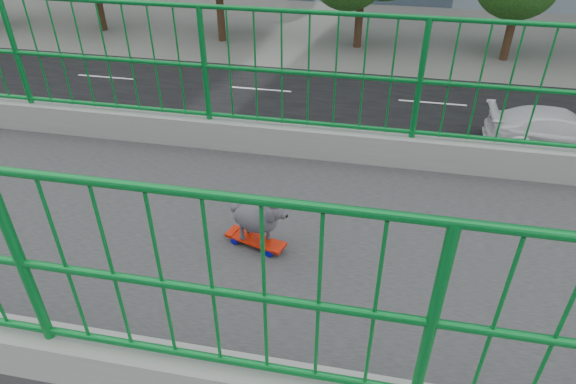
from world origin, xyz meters
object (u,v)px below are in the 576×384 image
(skateboard, at_px, (256,241))
(poodle, at_px, (257,217))
(car_3, at_px, (558,131))
(car_2, at_px, (352,155))

(skateboard, relative_size, poodle, 1.06)
(poodle, height_order, car_3, poodle)
(poodle, relative_size, car_2, 0.09)
(car_2, height_order, car_3, car_3)
(car_2, bearing_deg, poodle, 179.76)
(skateboard, bearing_deg, poodle, 90.00)
(poodle, distance_m, car_3, 18.57)
(skateboard, relative_size, car_2, 0.10)
(car_2, bearing_deg, skateboard, 179.64)
(car_2, relative_size, car_3, 0.98)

